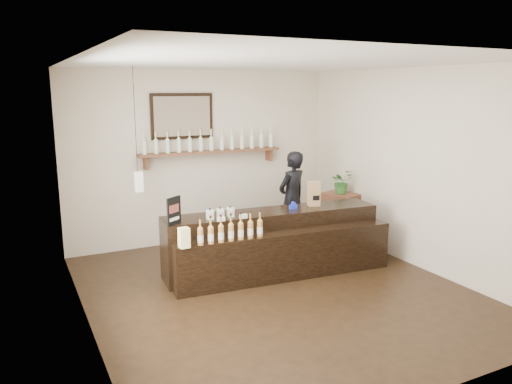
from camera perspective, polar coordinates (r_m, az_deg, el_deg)
The scene contains 10 objects.
ground at distance 6.43m, azimuth 2.27°, elevation -11.20°, with size 5.00×5.00×0.00m, color black.
room_shell at distance 5.98m, azimuth 2.40°, elevation 4.01°, with size 5.00×5.00×5.00m.
back_wall_decor at distance 8.07m, azimuth -6.78°, elevation 6.28°, with size 2.66×0.96×1.69m.
counter at distance 6.92m, azimuth 2.26°, elevation -5.98°, with size 3.09×1.06×1.00m.
promo_sign at distance 6.23m, azimuth -9.37°, elevation -2.14°, with size 0.22×0.15×0.35m.
paper_bag at distance 7.19m, azimuth 6.63°, elevation -0.19°, with size 0.19×0.16×0.36m.
tape_dispenser at distance 7.02m, azimuth 4.29°, elevation -1.61°, with size 0.12×0.05×0.10m.
side_cabinet at distance 8.45m, azimuth 9.62°, elevation -2.85°, with size 0.56×0.66×0.81m.
potted_plant at distance 8.32m, azimuth 9.76°, elevation 1.19°, with size 0.36×0.31×0.40m, color #306C2B.
shopkeeper at distance 8.01m, azimuth 4.14°, elevation -0.09°, with size 0.63×0.42×1.74m, color black.
Camera 1 is at (-2.89, -5.18, 2.50)m, focal length 35.00 mm.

